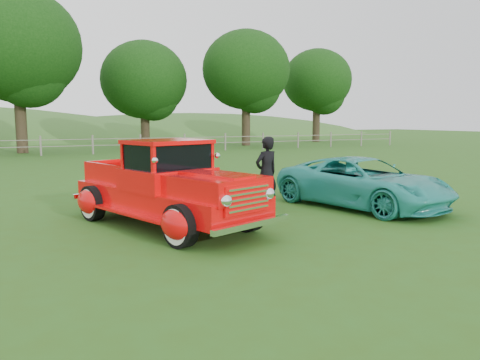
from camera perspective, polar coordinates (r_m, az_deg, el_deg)
name	(u,v)px	position (r m, az deg, el deg)	size (l,w,h in m)	color
ground	(241,228)	(9.51, 0.10, -5.89)	(140.00, 140.00, 0.00)	#2E5316
distant_hills	(24,170)	(68.19, -24.83, 1.08)	(116.00, 60.00, 18.00)	#2A5A21
fence_line	(93,145)	(30.68, -17.51, 4.13)	(48.00, 0.12, 1.20)	gray
tree_near_west	(16,45)	(33.71, -25.61, 14.59)	(8.00, 8.00, 10.42)	black
tree_near_east	(144,80)	(38.55, -11.63, 11.84)	(6.80, 6.80, 8.33)	black
tree_mid_east	(246,70)	(39.42, 0.74, 13.24)	(7.20, 7.20, 9.44)	black
tree_far_east	(317,81)	(46.45, 9.38, 11.88)	(6.60, 6.60, 8.86)	black
red_pickup	(167,188)	(9.68, -8.92, -0.94)	(3.41, 5.28, 1.78)	black
teal_sedan	(363,182)	(12.04, 14.75, -0.30)	(2.06, 4.48, 1.24)	teal
man	(266,173)	(11.48, 3.23, 0.90)	(0.65, 0.42, 1.77)	black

